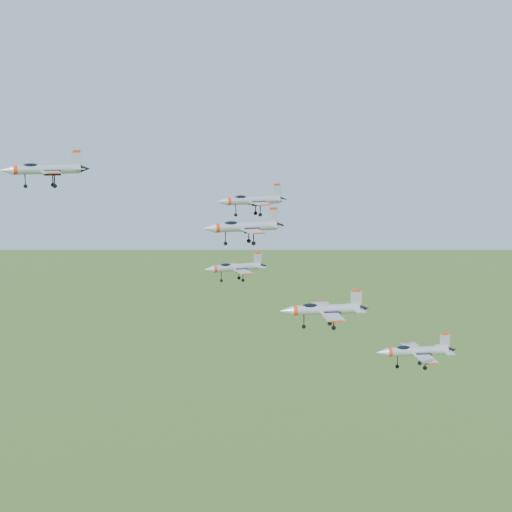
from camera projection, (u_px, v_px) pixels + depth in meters
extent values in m
cylinder|color=#A8AEB5|center=(47.00, 169.00, 106.81)|extent=(9.82, 3.13, 1.40)
cone|color=#A8AEB5|center=(6.00, 170.00, 104.68)|extent=(2.17, 1.73, 1.40)
cone|color=black|center=(85.00, 169.00, 108.86)|extent=(1.70, 1.45, 1.19)
ellipsoid|color=black|center=(30.00, 166.00, 105.85)|extent=(2.52, 1.42, 0.89)
cube|color=#A8AEB5|center=(51.00, 172.00, 104.17)|extent=(3.30, 5.12, 0.15)
cube|color=#A8AEB5|center=(47.00, 170.00, 109.70)|extent=(3.30, 5.12, 0.15)
cube|color=#A8AEB5|center=(77.00, 159.00, 108.17)|extent=(1.62, 0.42, 2.27)
cube|color=red|center=(77.00, 151.00, 107.96)|extent=(1.20, 0.36, 0.38)
cylinder|color=#A8AEB5|center=(253.00, 200.00, 102.20)|extent=(8.07, 2.42, 1.15)
cone|color=#A8AEB5|center=(221.00, 202.00, 100.55)|extent=(1.76, 1.40, 1.15)
cone|color=black|center=(283.00, 199.00, 103.80)|extent=(1.38, 1.17, 0.98)
ellipsoid|color=black|center=(240.00, 198.00, 101.45)|extent=(2.06, 1.13, 0.73)
cube|color=#A8AEB5|center=(261.00, 203.00, 100.01)|extent=(2.64, 4.18, 0.12)
cube|color=#A8AEB5|center=(249.00, 200.00, 104.60)|extent=(2.64, 4.18, 0.12)
cube|color=#A8AEB5|center=(277.00, 191.00, 103.26)|extent=(1.33, 0.32, 1.86)
cube|color=red|center=(277.00, 185.00, 103.09)|extent=(0.98, 0.28, 0.31)
cylinder|color=#A8AEB5|center=(246.00, 227.00, 91.91)|extent=(8.30, 2.20, 1.19)
cone|color=#A8AEB5|center=(209.00, 228.00, 90.37)|extent=(1.78, 1.38, 1.19)
cone|color=black|center=(280.00, 225.00, 93.39)|extent=(1.39, 1.16, 1.01)
ellipsoid|color=black|center=(231.00, 224.00, 91.21)|extent=(2.10, 1.10, 0.75)
cube|color=#A8AEB5|center=(253.00, 231.00, 89.62)|extent=(2.58, 4.25, 0.13)
cube|color=#A8AEB5|center=(241.00, 226.00, 94.39)|extent=(2.58, 4.25, 0.13)
cube|color=#A8AEB5|center=(273.00, 216.00, 92.87)|extent=(1.37, 0.28, 1.92)
cube|color=red|center=(273.00, 209.00, 92.69)|extent=(1.01, 0.25, 0.32)
cylinder|color=#A8AEB5|center=(237.00, 267.00, 116.02)|extent=(8.09, 2.46, 1.16)
cone|color=#A8AEB5|center=(209.00, 269.00, 114.33)|extent=(1.77, 1.40, 1.16)
cone|color=black|center=(263.00, 266.00, 117.64)|extent=(1.39, 1.17, 0.98)
ellipsoid|color=black|center=(225.00, 266.00, 115.26)|extent=(2.07, 1.14, 0.73)
cube|color=#A8AEB5|center=(243.00, 271.00, 113.83)|extent=(2.66, 4.20, 0.12)
cube|color=#A8AEB5|center=(233.00, 266.00, 118.41)|extent=(2.66, 4.20, 0.12)
cube|color=#A8AEB5|center=(258.00, 259.00, 117.09)|extent=(1.33, 0.33, 1.87)
cube|color=red|center=(258.00, 253.00, 116.92)|extent=(0.99, 0.28, 0.31)
cylinder|color=#A8AEB5|center=(326.00, 309.00, 94.11)|extent=(9.00, 1.85, 1.29)
cone|color=#A8AEB5|center=(286.00, 311.00, 93.40)|extent=(1.87, 1.40, 1.29)
cone|color=black|center=(364.00, 308.00, 94.79)|extent=(1.46, 1.18, 1.10)
ellipsoid|color=black|center=(310.00, 306.00, 93.73)|extent=(2.24, 1.06, 0.82)
cube|color=#A8AEB5|center=(333.00, 317.00, 91.46)|extent=(2.56, 4.51, 0.14)
cube|color=#A8AEB5|center=(323.00, 306.00, 96.89)|extent=(2.56, 4.51, 0.14)
cube|color=#A8AEB5|center=(356.00, 299.00, 94.42)|extent=(1.49, 0.21, 2.09)
cube|color=red|center=(356.00, 291.00, 94.23)|extent=(1.10, 0.21, 0.35)
cylinder|color=#A8AEB5|center=(418.00, 351.00, 118.54)|extent=(10.34, 2.25, 1.48)
cone|color=#A8AEB5|center=(382.00, 352.00, 117.80)|extent=(2.16, 1.63, 1.48)
cone|color=black|center=(452.00, 350.00, 119.25)|extent=(1.69, 1.38, 1.26)
ellipsoid|color=black|center=(403.00, 348.00, 118.14)|extent=(2.58, 1.25, 0.94)
cube|color=#A8AEB5|center=(426.00, 359.00, 115.49)|extent=(2.99, 5.20, 0.16)
cube|color=#A8AEB5|center=(412.00, 347.00, 121.73)|extent=(2.99, 5.20, 0.16)
cube|color=#A8AEB5|center=(445.00, 341.00, 118.83)|extent=(1.71, 0.27, 2.39)
cube|color=red|center=(445.00, 334.00, 118.61)|extent=(1.26, 0.25, 0.40)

